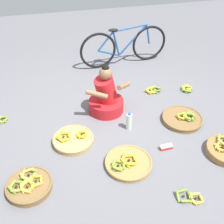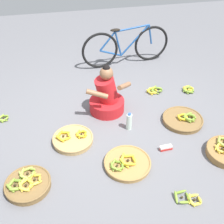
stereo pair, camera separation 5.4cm
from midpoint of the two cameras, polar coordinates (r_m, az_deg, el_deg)
The scene contains 13 objects.
ground_plane at distance 3.94m, azimuth -0.23°, elevation -2.24°, with size 10.00×10.00×0.00m, color slate.
vendor_woman_front at distance 4.02m, azimuth -0.69°, elevation 3.13°, with size 0.70×0.52×0.77m.
bicycle_leaning at distance 5.27m, azimuth 3.25°, elevation 13.47°, with size 1.70×0.21×0.73m.
banana_basket_back_center at distance 3.66m, azimuth -7.72°, elevation -5.57°, with size 0.54×0.54×0.15m.
banana_basket_front_left at distance 3.27m, azimuth -16.66°, elevation -14.13°, with size 0.51×0.51×0.15m.
banana_basket_front_right at distance 3.36m, azimuth 3.62°, elevation -10.53°, with size 0.57×0.57×0.14m.
banana_basket_mid_left at distance 4.07m, azimuth 14.91°, elevation -1.49°, with size 0.58×0.58×0.14m.
loose_bananas_near_bicycle at distance 4.26m, azimuth -21.29°, elevation -1.23°, with size 0.18×0.19×0.08m.
loose_bananas_mid_right at distance 3.17m, azimuth 16.10°, elevation -16.89°, with size 0.29×0.23×0.08m.
loose_bananas_front_center at distance 4.76m, azimuth 15.90°, elevation 4.55°, with size 0.22×0.23×0.09m.
loose_bananas_back_right at distance 4.62m, azimuth 9.15°, elevation 4.50°, with size 0.30×0.23×0.09m.
water_bottle at distance 3.77m, azimuth 3.99°, elevation -2.01°, with size 0.08×0.08×0.27m.
packet_carton_stack at distance 3.60m, azimuth 11.57°, elevation -7.29°, with size 0.17×0.06×0.06m.
Camera 2 is at (-0.59, -2.94, 2.56)m, focal length 44.00 mm.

